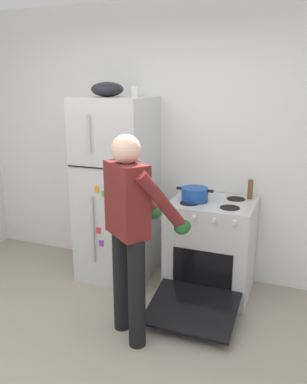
# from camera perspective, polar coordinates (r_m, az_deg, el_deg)

# --- Properties ---
(ground) EXTENTS (8.00, 8.00, 0.00)m
(ground) POSITION_cam_1_polar(r_m,az_deg,el_deg) (3.00, -12.13, -25.29)
(ground) COLOR #9E9384
(kitchen_wall_back) EXTENTS (6.00, 0.10, 2.70)m
(kitchen_wall_back) POSITION_cam_1_polar(r_m,az_deg,el_deg) (4.08, 2.03, 7.09)
(kitchen_wall_back) COLOR white
(kitchen_wall_back) RESTS_ON ground
(refrigerator) EXTENTS (0.68, 0.72, 1.81)m
(refrigerator) POSITION_cam_1_polar(r_m,az_deg,el_deg) (3.97, -5.20, 0.28)
(refrigerator) COLOR silver
(refrigerator) RESTS_ON ground
(stove_range) EXTENTS (0.76, 1.20, 0.90)m
(stove_range) POSITION_cam_1_polar(r_m,az_deg,el_deg) (3.80, 8.20, -8.00)
(stove_range) COLOR silver
(stove_range) RESTS_ON ground
(person_cook) EXTENTS (0.65, 0.68, 1.60)m
(person_cook) POSITION_cam_1_polar(r_m,az_deg,el_deg) (2.94, -3.18, -4.31)
(person_cook) COLOR black
(person_cook) RESTS_ON ground
(red_pot) EXTENTS (0.34, 0.24, 0.12)m
(red_pot) POSITION_cam_1_polar(r_m,az_deg,el_deg) (3.63, 5.94, -0.28)
(red_pot) COLOR #19479E
(red_pot) RESTS_ON stove_range
(coffee_mug) EXTENTS (0.11, 0.08, 0.10)m
(coffee_mug) POSITION_cam_1_polar(r_m,az_deg,el_deg) (3.80, -2.67, 14.20)
(coffee_mug) COLOR silver
(coffee_mug) RESTS_ON refrigerator
(pepper_mill) EXTENTS (0.05, 0.05, 0.18)m
(pepper_mill) POSITION_cam_1_polar(r_m,az_deg,el_deg) (3.77, 13.73, 0.40)
(pepper_mill) COLOR brown
(pepper_mill) RESTS_ON stove_range
(mixing_bowl) EXTENTS (0.31, 0.31, 0.14)m
(mixing_bowl) POSITION_cam_1_polar(r_m,az_deg,el_deg) (3.87, -6.65, 14.45)
(mixing_bowl) COLOR black
(mixing_bowl) RESTS_ON refrigerator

